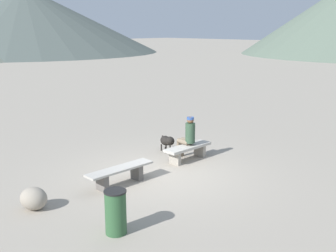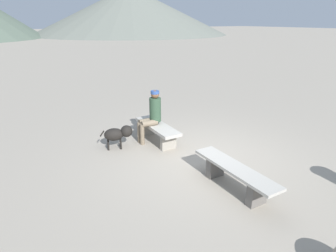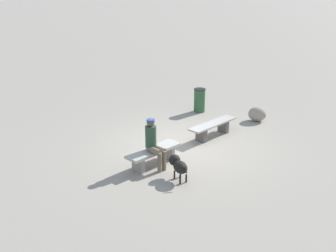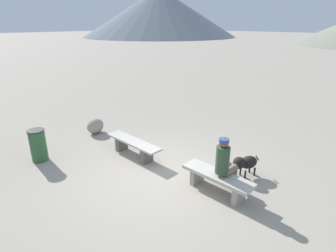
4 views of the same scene
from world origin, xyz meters
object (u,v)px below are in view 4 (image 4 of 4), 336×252
object	(u,v)px
trash_bin	(38,145)
bench_left	(133,145)
bench_right	(217,179)
boulder	(95,126)
seated_person	(225,162)
dog	(245,163)

from	to	relation	value
trash_bin	bench_left	bearing A→B (deg)	49.49
bench_right	boulder	distance (m)	4.87
bench_left	trash_bin	xyz separation A→B (m)	(-1.62, -1.90, 0.13)
seated_person	bench_left	bearing A→B (deg)	-173.80
trash_bin	boulder	distance (m)	2.19
bench_right	seated_person	distance (m)	0.43
bench_left	boulder	bearing A→B (deg)	175.36
bench_right	seated_person	bearing A→B (deg)	45.24
bench_right	boulder	xyz separation A→B (m)	(-4.87, 0.08, -0.07)
dog	trash_bin	size ratio (longest dim) A/B	0.85
bench_left	bench_right	distance (m)	2.66
bench_right	seated_person	size ratio (longest dim) A/B	1.24
bench_left	seated_person	bearing A→B (deg)	5.13
bench_left	bench_right	xyz separation A→B (m)	(2.65, 0.12, 0.01)
bench_left	seated_person	xyz separation A→B (m)	(2.75, 0.22, 0.42)
boulder	dog	bearing A→B (deg)	10.36
bench_right	boulder	size ratio (longest dim) A/B	2.65
bench_left	dog	bearing A→B (deg)	22.45
seated_person	dog	distance (m)	0.96
trash_bin	bench_right	bearing A→B (deg)	25.30
trash_bin	boulder	xyz separation A→B (m)	(-0.60, 2.10, -0.19)
bench_right	boulder	bearing A→B (deg)	179.64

